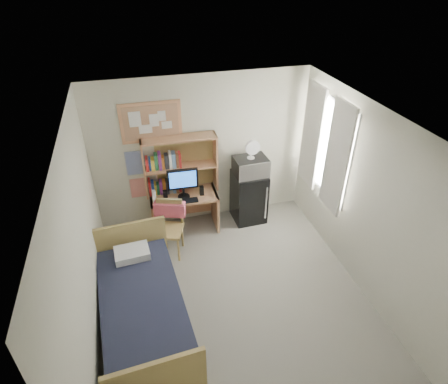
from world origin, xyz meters
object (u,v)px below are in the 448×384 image
object	(u,v)px
bulletin_board	(151,122)
desk	(185,212)
bed	(143,311)
speaker_right	(202,191)
monitor	(183,183)
mini_fridge	(249,196)
speaker_left	(165,195)
desk_fan	(251,150)
desk_chair	(169,230)
microwave	(250,166)

from	to	relation	value
bulletin_board	desk	distance (m)	1.64
bed	speaker_right	xyz separation A→B (m)	(1.17, 1.81, 0.50)
bulletin_board	monitor	size ratio (longest dim) A/B	1.78
mini_fridge	speaker_left	xyz separation A→B (m)	(-1.46, -0.06, 0.32)
bed	desk_fan	size ratio (longest dim) A/B	6.67
speaker_left	speaker_right	bearing A→B (deg)	0.00
bed	desk_chair	bearing A→B (deg)	64.54
bed	speaker_right	bearing A→B (deg)	53.48
desk_chair	mini_fridge	size ratio (longest dim) A/B	1.01
bed	speaker_right	distance (m)	2.21
desk_chair	speaker_right	bearing A→B (deg)	56.92
desk	microwave	distance (m)	1.37
monitor	desk	bearing A→B (deg)	90.00
desk	bed	xyz separation A→B (m)	(-0.87, -1.88, -0.07)
bed	desk_fan	bearing A→B (deg)	38.98
microwave	speaker_left	bearing A→B (deg)	179.81
monitor	speaker_left	world-z (taller)	monitor
bed	monitor	distance (m)	2.13
desk_chair	bulletin_board	bearing A→B (deg)	111.40
bulletin_board	speaker_left	xyz separation A→B (m)	(0.08, -0.33, -1.14)
monitor	microwave	world-z (taller)	microwave
desk_chair	speaker_right	distance (m)	0.87
speaker_left	speaker_right	world-z (taller)	speaker_left
bed	desk_fan	world-z (taller)	desk_fan
bed	monitor	xyz separation A→B (m)	(0.87, 1.82, 0.68)
bed	mini_fridge	bearing A→B (deg)	39.30
bulletin_board	mini_fridge	bearing A→B (deg)	-10.14
desk_fan	desk_chair	bearing A→B (deg)	-161.34
mini_fridge	bed	size ratio (longest dim) A/B	0.45
speaker_left	microwave	distance (m)	1.49
speaker_left	speaker_right	xyz separation A→B (m)	(0.60, -0.02, -0.00)
desk	bed	distance (m)	2.08
bed	desk_fan	xyz separation A→B (m)	(2.03, 1.87, 1.11)
desk_fan	speaker_right	bearing A→B (deg)	-177.76
mini_fridge	speaker_left	world-z (taller)	mini_fridge
desk_chair	speaker_left	xyz separation A→B (m)	(0.05, 0.52, 0.31)
speaker_left	desk_fan	world-z (taller)	desk_fan
desk	speaker_right	xyz separation A→B (m)	(0.30, -0.07, 0.43)
desk_chair	desk_fan	distance (m)	1.85
desk_chair	monitor	bearing A→B (deg)	75.08
desk_chair	desk_fan	bearing A→B (deg)	39.52
bulletin_board	desk	xyz separation A→B (m)	(0.38, -0.28, -1.57)
bulletin_board	speaker_right	xyz separation A→B (m)	(0.68, -0.35, -1.14)
mini_fridge	speaker_right	distance (m)	0.92
speaker_right	speaker_left	bearing A→B (deg)	-180.00
desk_chair	speaker_left	distance (m)	0.61
bulletin_board	speaker_right	bearing A→B (deg)	-27.59
monitor	microwave	distance (m)	1.17
bed	monitor	world-z (taller)	monitor
speaker_right	desk_fan	size ratio (longest dim) A/B	0.53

